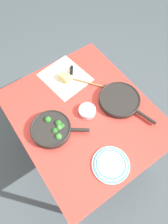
{
  "coord_description": "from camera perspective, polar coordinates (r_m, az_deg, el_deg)",
  "views": [
    {
      "loc": [
        -0.55,
        0.39,
        1.99
      ],
      "look_at": [
        0.0,
        0.0,
        0.77
      ],
      "focal_mm": 32.0,
      "sensor_mm": 36.0,
      "label": 1
    }
  ],
  "objects": [
    {
      "name": "grater_knife",
      "position": [
        1.59,
        -3.66,
        10.37
      ],
      "size": [
        0.23,
        0.18,
        0.02
      ],
      "rotation": [
        0.0,
        0.0,
        2.5
      ],
      "color": "silver",
      "rests_on": "dining_table_red"
    },
    {
      "name": "prep_bowl_steel",
      "position": [
        1.4,
        0.93,
        0.28
      ],
      "size": [
        0.12,
        0.12,
        0.04
      ],
      "color": "#B7B7BC",
      "rests_on": "dining_table_red"
    },
    {
      "name": "skillet_broccoli",
      "position": [
        1.34,
        -9.15,
        -4.8
      ],
      "size": [
        0.3,
        0.34,
        0.07
      ],
      "rotation": [
        0.0,
        0.0,
        4.05
      ],
      "color": "black",
      "rests_on": "dining_table_red"
    },
    {
      "name": "parchment_sheet",
      "position": [
        1.6,
        -5.41,
        9.91
      ],
      "size": [
        0.39,
        0.35,
        0.0
      ],
      "color": "silver",
      "rests_on": "dining_table_red"
    },
    {
      "name": "ground_plane",
      "position": [
        2.1,
        0.0,
        -10.2
      ],
      "size": [
        14.0,
        14.0,
        0.0
      ],
      "primitive_type": "plane",
      "color": "#424C51"
    },
    {
      "name": "skillet_eggs",
      "position": [
        1.46,
        10.17,
        3.41
      ],
      "size": [
        0.44,
        0.3,
        0.05
      ],
      "rotation": [
        0.0,
        0.0,
        3.4
      ],
      "color": "black",
      "rests_on": "dining_table_red"
    },
    {
      "name": "cheese_block",
      "position": [
        1.56,
        -5.46,
        9.88
      ],
      "size": [
        0.09,
        0.08,
        0.05
      ],
      "color": "#EACC66",
      "rests_on": "dining_table_red"
    },
    {
      "name": "dining_table_red",
      "position": [
        1.49,
        0.0,
        -2.01
      ],
      "size": [
        1.07,
        0.92,
        0.75
      ],
      "color": "red",
      "rests_on": "ground_plane"
    },
    {
      "name": "wooden_spoon",
      "position": [
        1.53,
        5.55,
        7.24
      ],
      "size": [
        0.33,
        0.26,
        0.02
      ],
      "rotation": [
        0.0,
        0.0,
        3.79
      ],
      "color": "#996B42",
      "rests_on": "dining_table_red"
    },
    {
      "name": "dinner_plate_stack",
      "position": [
        1.28,
        7.68,
        -14.63
      ],
      "size": [
        0.23,
        0.23,
        0.03
      ],
      "color": "white",
      "rests_on": "dining_table_red"
    }
  ]
}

